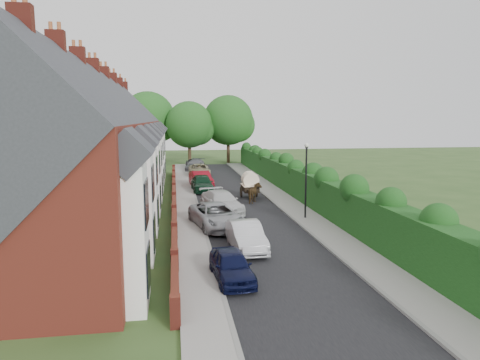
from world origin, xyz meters
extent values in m
plane|color=#2D4C1E|center=(0.00, 0.00, 0.00)|extent=(140.00, 140.00, 0.00)
cube|color=black|center=(-0.50, 11.00, 0.01)|extent=(6.00, 58.00, 0.02)
cube|color=#999590|center=(3.60, 11.00, 0.06)|extent=(2.20, 58.00, 0.12)
cube|color=#999590|center=(-4.35, 11.00, 0.06)|extent=(1.70, 58.00, 0.12)
cube|color=gray|center=(2.55, 11.00, 0.07)|extent=(0.18, 58.00, 0.13)
cube|color=gray|center=(-3.55, 11.00, 0.07)|extent=(0.18, 58.00, 0.13)
cube|color=#163D13|center=(5.40, 11.00, 1.25)|extent=(1.50, 58.00, 2.50)
cube|color=#9A3527|center=(-11.00, 10.00, 3.25)|extent=(8.00, 40.00, 6.50)
cube|color=#2B2D33|center=(-11.00, 10.00, 6.50)|extent=(8.00, 40.20, 8.00)
cube|color=white|center=(-6.65, -8.10, 2.60)|extent=(0.70, 2.40, 5.20)
cube|color=black|center=(-6.28, -8.10, 1.40)|extent=(0.06, 1.80, 1.60)
cube|color=black|center=(-6.28, -8.10, 3.80)|extent=(0.06, 1.80, 1.60)
cube|color=#2B2D33|center=(-6.80, -8.10, 5.60)|extent=(1.70, 2.60, 1.70)
cube|color=#3F2D2D|center=(-6.96, -6.00, 1.05)|extent=(0.08, 0.90, 2.10)
cube|color=white|center=(-6.95, -6.10, 4.40)|extent=(0.12, 1.20, 1.60)
cube|color=white|center=(-6.65, -3.10, 2.60)|extent=(0.70, 2.40, 5.20)
cube|color=black|center=(-6.28, -3.10, 1.40)|extent=(0.06, 1.80, 1.60)
cube|color=black|center=(-6.28, -3.10, 3.80)|extent=(0.06, 1.80, 1.60)
cube|color=#2B2D33|center=(-6.80, -3.10, 5.60)|extent=(1.70, 2.60, 1.70)
cube|color=#3F2D2D|center=(-6.96, -1.00, 1.05)|extent=(0.08, 0.90, 2.10)
cube|color=white|center=(-6.95, -1.10, 4.40)|extent=(0.12, 1.20, 1.60)
cube|color=white|center=(-6.65, 1.90, 2.60)|extent=(0.70, 2.40, 5.20)
cube|color=black|center=(-6.28, 1.90, 1.40)|extent=(0.06, 1.80, 1.60)
cube|color=black|center=(-6.28, 1.90, 3.80)|extent=(0.06, 1.80, 1.60)
cube|color=#2B2D33|center=(-6.80, 1.90, 5.60)|extent=(1.70, 2.60, 1.70)
cube|color=#3F2D2D|center=(-6.96, 4.00, 1.05)|extent=(0.08, 0.90, 2.10)
cube|color=white|center=(-6.95, 3.90, 4.40)|extent=(0.12, 1.20, 1.60)
cube|color=white|center=(-6.65, 6.90, 2.60)|extent=(0.70, 2.40, 5.20)
cube|color=black|center=(-6.28, 6.90, 1.40)|extent=(0.06, 1.80, 1.60)
cube|color=black|center=(-6.28, 6.90, 3.80)|extent=(0.06, 1.80, 1.60)
cube|color=#2B2D33|center=(-6.80, 6.90, 5.60)|extent=(1.70, 2.60, 1.70)
cube|color=#3F2D2D|center=(-6.96, 9.00, 1.05)|extent=(0.08, 0.90, 2.10)
cube|color=white|center=(-6.95, 8.90, 4.40)|extent=(0.12, 1.20, 1.60)
cube|color=white|center=(-6.65, 11.90, 2.60)|extent=(0.70, 2.40, 5.20)
cube|color=black|center=(-6.28, 11.90, 1.40)|extent=(0.06, 1.80, 1.60)
cube|color=black|center=(-6.28, 11.90, 3.80)|extent=(0.06, 1.80, 1.60)
cube|color=#2B2D33|center=(-6.80, 11.90, 5.60)|extent=(1.70, 2.60, 1.70)
cube|color=#3F2D2D|center=(-6.96, 14.00, 1.05)|extent=(0.08, 0.90, 2.10)
cube|color=white|center=(-6.95, 13.90, 4.40)|extent=(0.12, 1.20, 1.60)
cube|color=white|center=(-6.65, 16.90, 2.60)|extent=(0.70, 2.40, 5.20)
cube|color=black|center=(-6.28, 16.90, 1.40)|extent=(0.06, 1.80, 1.60)
cube|color=black|center=(-6.28, 16.90, 3.80)|extent=(0.06, 1.80, 1.60)
cube|color=#2B2D33|center=(-6.80, 16.90, 5.60)|extent=(1.70, 2.60, 1.70)
cube|color=#3F2D2D|center=(-6.96, 19.00, 1.05)|extent=(0.08, 0.90, 2.10)
cube|color=white|center=(-6.95, 18.90, 4.40)|extent=(0.12, 1.20, 1.60)
cube|color=white|center=(-6.65, 21.90, 2.60)|extent=(0.70, 2.40, 5.20)
cube|color=black|center=(-6.28, 21.90, 1.40)|extent=(0.06, 1.80, 1.60)
cube|color=black|center=(-6.28, 21.90, 3.80)|extent=(0.06, 1.80, 1.60)
cube|color=#2B2D33|center=(-6.80, 21.90, 5.60)|extent=(1.70, 2.60, 1.70)
cube|color=#3F2D2D|center=(-6.96, 24.00, 1.05)|extent=(0.08, 0.90, 2.10)
cube|color=white|center=(-6.95, 23.90, 4.40)|extent=(0.12, 1.20, 1.60)
cube|color=white|center=(-6.65, 26.90, 2.60)|extent=(0.70, 2.40, 5.20)
cube|color=black|center=(-6.28, 26.90, 1.40)|extent=(0.06, 1.80, 1.60)
cube|color=black|center=(-6.28, 26.90, 3.80)|extent=(0.06, 1.80, 1.60)
cube|color=#2B2D33|center=(-6.80, 26.90, 5.60)|extent=(1.70, 2.60, 1.70)
cube|color=#3F2D2D|center=(-6.96, 29.00, 1.05)|extent=(0.08, 0.90, 2.10)
cube|color=white|center=(-6.95, 28.90, 4.40)|extent=(0.12, 1.20, 1.60)
cube|color=maroon|center=(-11.00, -5.00, 10.30)|extent=(0.90, 0.50, 1.60)
cylinder|color=#9A532E|center=(-10.80, -5.00, 11.25)|extent=(0.20, 0.20, 0.50)
cube|color=maroon|center=(-11.00, 0.00, 10.30)|extent=(0.90, 0.50, 1.60)
cylinder|color=#9A532E|center=(-11.20, 0.00, 11.25)|extent=(0.20, 0.20, 0.50)
cylinder|color=#9A532E|center=(-10.80, 0.00, 11.25)|extent=(0.20, 0.20, 0.50)
cube|color=maroon|center=(-11.00, 5.00, 10.30)|extent=(0.90, 0.50, 1.60)
cylinder|color=#9A532E|center=(-11.20, 5.00, 11.25)|extent=(0.20, 0.20, 0.50)
cylinder|color=#9A532E|center=(-10.80, 5.00, 11.25)|extent=(0.20, 0.20, 0.50)
cube|color=maroon|center=(-11.00, 10.00, 10.30)|extent=(0.90, 0.50, 1.60)
cylinder|color=#9A532E|center=(-11.20, 10.00, 11.25)|extent=(0.20, 0.20, 0.50)
cylinder|color=#9A532E|center=(-10.80, 10.00, 11.25)|extent=(0.20, 0.20, 0.50)
cube|color=maroon|center=(-11.00, 15.00, 10.30)|extent=(0.90, 0.50, 1.60)
cylinder|color=#9A532E|center=(-11.20, 15.00, 11.25)|extent=(0.20, 0.20, 0.50)
cylinder|color=#9A532E|center=(-10.80, 15.00, 11.25)|extent=(0.20, 0.20, 0.50)
cube|color=maroon|center=(-11.00, 20.00, 10.30)|extent=(0.90, 0.50, 1.60)
cylinder|color=#9A532E|center=(-11.20, 20.00, 11.25)|extent=(0.20, 0.20, 0.50)
cylinder|color=#9A532E|center=(-10.80, 20.00, 11.25)|extent=(0.20, 0.20, 0.50)
cube|color=maroon|center=(-11.00, 25.00, 10.30)|extent=(0.90, 0.50, 1.60)
cylinder|color=#9A532E|center=(-11.20, 25.00, 11.25)|extent=(0.20, 0.20, 0.50)
cylinder|color=#9A532E|center=(-10.80, 25.00, 11.25)|extent=(0.20, 0.20, 0.50)
cube|color=maroon|center=(-11.00, 30.00, 10.30)|extent=(0.90, 0.50, 1.60)
cylinder|color=#9A532E|center=(-11.20, 30.00, 11.25)|extent=(0.20, 0.20, 0.50)
cylinder|color=#9A532E|center=(-10.80, 30.00, 11.25)|extent=(0.20, 0.20, 0.50)
cube|color=maroon|center=(-5.35, -7.50, 0.45)|extent=(0.30, 4.70, 0.90)
cube|color=maroon|center=(-5.35, -2.50, 0.45)|extent=(0.30, 4.70, 0.90)
cube|color=maroon|center=(-5.35, 2.50, 0.45)|extent=(0.30, 4.70, 0.90)
cube|color=maroon|center=(-5.35, 7.50, 0.45)|extent=(0.30, 4.70, 0.90)
cube|color=maroon|center=(-5.35, 12.50, 0.45)|extent=(0.30, 4.70, 0.90)
cube|color=maroon|center=(-5.35, 17.50, 0.45)|extent=(0.30, 4.70, 0.90)
cube|color=maroon|center=(-5.35, 22.50, 0.45)|extent=(0.30, 4.70, 0.90)
cube|color=maroon|center=(-5.35, 27.50, 0.45)|extent=(0.30, 4.70, 0.90)
cube|color=maroon|center=(-5.35, -10.00, 0.55)|extent=(0.35, 0.35, 1.10)
cube|color=maroon|center=(-5.35, -5.00, 0.55)|extent=(0.35, 0.35, 1.10)
cube|color=maroon|center=(-5.35, 0.00, 0.55)|extent=(0.35, 0.35, 1.10)
cube|color=maroon|center=(-5.35, 5.00, 0.55)|extent=(0.35, 0.35, 1.10)
cube|color=maroon|center=(-5.35, 10.00, 0.55)|extent=(0.35, 0.35, 1.10)
cube|color=maroon|center=(-5.35, 15.00, 0.55)|extent=(0.35, 0.35, 1.10)
cube|color=maroon|center=(-5.35, 20.00, 0.55)|extent=(0.35, 0.35, 1.10)
cube|color=maroon|center=(-5.35, 25.00, 0.55)|extent=(0.35, 0.35, 1.10)
cube|color=maroon|center=(-5.35, 30.00, 0.55)|extent=(0.35, 0.35, 1.10)
cylinder|color=black|center=(3.40, 4.00, 2.40)|extent=(0.12, 0.12, 4.80)
cylinder|color=black|center=(3.40, 4.00, 4.85)|extent=(0.20, 0.20, 0.10)
sphere|color=silver|center=(3.40, 4.00, 5.00)|extent=(0.32, 0.32, 0.32)
cylinder|color=#332316|center=(-3.00, 40.00, 2.38)|extent=(0.50, 0.50, 4.75)
sphere|color=#224D19|center=(-3.00, 40.00, 5.89)|extent=(6.80, 6.80, 6.80)
sphere|color=#224D19|center=(-1.64, 40.30, 5.23)|extent=(4.76, 4.76, 4.76)
cylinder|color=#332316|center=(3.00, 42.00, 2.62)|extent=(0.50, 0.50, 5.25)
sphere|color=#224D19|center=(3.00, 42.00, 6.51)|extent=(7.60, 7.60, 7.60)
sphere|color=#224D19|center=(4.52, 42.30, 5.78)|extent=(5.32, 5.32, 5.32)
cylinder|color=#332316|center=(-9.00, 43.00, 2.75)|extent=(0.50, 0.50, 5.50)
sphere|color=#224D19|center=(-9.00, 43.00, 6.82)|extent=(8.00, 8.00, 8.00)
sphere|color=#224D19|center=(-7.40, 43.30, 6.05)|extent=(5.60, 5.60, 5.60)
imported|color=black|center=(-3.00, -6.20, 0.64)|extent=(1.81, 3.89, 1.29)
imported|color=silver|center=(-1.69, -2.06, 0.72)|extent=(1.69, 4.44, 1.44)
imported|color=#A3A5AA|center=(-2.77, 2.68, 0.75)|extent=(3.51, 5.81, 1.51)
imported|color=silver|center=(-1.96, 7.00, 0.76)|extent=(3.23, 5.59, 1.52)
imported|color=#0E311C|center=(-2.74, 16.20, 0.79)|extent=(2.04, 4.73, 1.59)
imported|color=maroon|center=(-2.70, 18.66, 0.80)|extent=(2.34, 5.04, 1.60)
imported|color=tan|center=(-2.35, 27.19, 0.71)|extent=(2.41, 5.16, 1.43)
imported|color=slate|center=(-2.54, 32.84, 0.72)|extent=(3.12, 5.32, 1.45)
imported|color=black|center=(-2.61, 35.00, 0.68)|extent=(2.48, 4.23, 1.35)
imported|color=#422F18|center=(1.06, 10.08, 0.80)|extent=(1.53, 2.07, 1.59)
cube|color=black|center=(1.06, 12.09, 0.89)|extent=(1.26, 2.09, 0.52)
cylinder|color=#F9E2C1|center=(1.06, 12.09, 1.62)|extent=(1.36, 1.31, 1.36)
cube|color=#F9E2C1|center=(1.06, 12.09, 1.15)|extent=(1.38, 2.14, 0.04)
cylinder|color=black|center=(0.38, 12.72, 0.47)|extent=(0.08, 0.94, 0.94)
cylinder|color=black|center=(1.74, 12.72, 0.47)|extent=(0.08, 0.94, 0.94)
cylinder|color=black|center=(0.69, 10.94, 0.94)|extent=(0.06, 1.88, 0.06)
cylinder|color=black|center=(1.43, 10.94, 0.94)|extent=(0.06, 1.88, 0.06)
camera|label=1|loc=(-5.28, -23.23, 6.73)|focal=32.00mm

